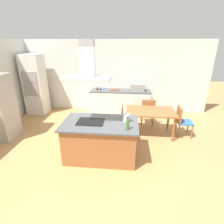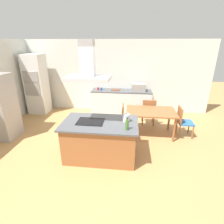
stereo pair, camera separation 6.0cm
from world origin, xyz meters
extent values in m
plane|color=tan|center=(0.00, 1.50, 0.00)|extent=(16.00, 16.00, 0.00)
cube|color=silver|center=(0.00, 3.25, 1.35)|extent=(7.20, 0.10, 2.70)
cube|color=#995B33|center=(0.00, 0.00, 0.43)|extent=(1.61, 0.94, 0.86)
cube|color=#4C4F54|center=(0.00, 0.00, 0.88)|extent=(1.71, 1.04, 0.04)
cube|color=black|center=(-0.22, 0.00, 0.91)|extent=(0.60, 0.44, 0.01)
cylinder|color=silver|center=(0.58, 0.11, 0.99)|extent=(0.15, 0.15, 0.18)
sphere|color=black|center=(0.58, 0.11, 1.09)|extent=(0.03, 0.03, 0.03)
cone|color=silver|center=(0.68, 0.11, 1.00)|extent=(0.06, 0.03, 0.04)
cylinder|color=#47722D|center=(0.61, -0.30, 1.01)|extent=(0.07, 0.07, 0.21)
cylinder|color=#47722D|center=(0.61, -0.30, 1.13)|extent=(0.03, 0.03, 0.04)
cylinder|color=black|center=(0.61, -0.30, 1.16)|extent=(0.04, 0.04, 0.01)
cube|color=silver|center=(0.30, 2.88, 0.43)|extent=(2.25, 0.62, 0.86)
cube|color=#4C4F54|center=(0.30, 2.88, 0.88)|extent=(2.25, 0.62, 0.04)
cube|color=#9E9993|center=(0.93, 2.88, 1.04)|extent=(0.50, 0.38, 0.28)
cylinder|color=red|center=(-0.59, 2.88, 0.95)|extent=(0.08, 0.08, 0.09)
cylinder|color=#2D56B2|center=(-0.46, 2.87, 0.95)|extent=(0.08, 0.08, 0.09)
cube|color=brown|center=(0.08, 2.93, 0.91)|extent=(0.34, 0.24, 0.02)
cube|color=silver|center=(-2.90, 2.65, 1.10)|extent=(0.70, 0.64, 2.20)
cube|color=#9E9993|center=(-2.90, 2.32, 1.45)|extent=(0.56, 0.02, 0.36)
cube|color=#9E9993|center=(-2.90, 2.32, 1.00)|extent=(0.56, 0.02, 0.48)
cube|color=#995B33|center=(1.26, 1.25, 0.73)|extent=(1.40, 0.90, 0.04)
cylinder|color=#995B33|center=(0.64, 0.88, 0.35)|extent=(0.06, 0.06, 0.71)
cylinder|color=#995B33|center=(1.88, 0.88, 0.35)|extent=(0.06, 0.06, 0.71)
cylinder|color=#995B33|center=(0.64, 1.62, 0.35)|extent=(0.06, 0.06, 0.71)
cylinder|color=#995B33|center=(1.88, 1.62, 0.35)|extent=(0.06, 0.06, 0.71)
cube|color=#2D6BB7|center=(0.26, 1.25, 0.43)|extent=(0.42, 0.42, 0.04)
cube|color=#995B33|center=(0.45, 1.25, 0.67)|extent=(0.04, 0.42, 0.44)
cylinder|color=#995B33|center=(0.08, 1.07, 0.21)|extent=(0.04, 0.04, 0.41)
cylinder|color=#995B33|center=(0.08, 1.43, 0.21)|extent=(0.04, 0.04, 0.41)
cylinder|color=#995B33|center=(0.44, 1.07, 0.21)|extent=(0.04, 0.04, 0.41)
cylinder|color=#995B33|center=(0.44, 1.43, 0.21)|extent=(0.04, 0.04, 0.41)
cube|color=#2D6BB7|center=(1.26, 2.00, 0.43)|extent=(0.42, 0.42, 0.04)
cube|color=#995B33|center=(1.26, 1.81, 0.67)|extent=(0.42, 0.04, 0.44)
cylinder|color=#995B33|center=(1.08, 2.18, 0.21)|extent=(0.04, 0.04, 0.41)
cylinder|color=#995B33|center=(1.44, 2.18, 0.21)|extent=(0.04, 0.04, 0.41)
cylinder|color=#995B33|center=(1.08, 1.82, 0.21)|extent=(0.04, 0.04, 0.41)
cylinder|color=#995B33|center=(1.44, 1.82, 0.21)|extent=(0.04, 0.04, 0.41)
cube|color=#2D6BB7|center=(2.26, 1.25, 0.43)|extent=(0.42, 0.42, 0.04)
cube|color=#995B33|center=(2.07, 1.25, 0.67)|extent=(0.04, 0.42, 0.44)
cylinder|color=#995B33|center=(2.44, 1.43, 0.21)|extent=(0.04, 0.04, 0.41)
cylinder|color=#995B33|center=(2.44, 1.07, 0.21)|extent=(0.04, 0.04, 0.41)
cylinder|color=#995B33|center=(2.08, 1.43, 0.21)|extent=(0.04, 0.04, 0.41)
cylinder|color=#995B33|center=(2.08, 1.07, 0.21)|extent=(0.04, 0.04, 0.41)
cube|color=#ADADB2|center=(-0.22, 0.00, 1.89)|extent=(0.90, 0.55, 0.08)
cube|color=#ADADB2|center=(-0.22, 0.00, 2.28)|extent=(0.28, 0.24, 0.70)
camera|label=1|loc=(0.61, -3.54, 2.56)|focal=28.08mm
camera|label=2|loc=(0.67, -3.53, 2.56)|focal=28.08mm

